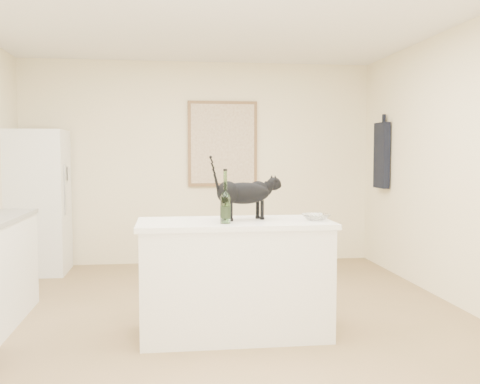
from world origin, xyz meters
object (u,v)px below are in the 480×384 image
(wine_bottle, at_px, (225,200))
(glass_bowl, at_px, (316,217))
(fridge, at_px, (37,202))
(black_cat, at_px, (243,196))

(wine_bottle, bearing_deg, glass_bowl, 6.74)
(fridge, xyz_separation_m, glass_bowl, (2.68, -2.62, 0.08))
(fridge, height_order, wine_bottle, fridge)
(wine_bottle, bearing_deg, black_cat, 50.78)
(fridge, bearing_deg, glass_bowl, -44.38)
(wine_bottle, height_order, glass_bowl, wine_bottle)
(fridge, bearing_deg, black_cat, -49.68)
(black_cat, distance_m, wine_bottle, 0.26)
(black_cat, height_order, glass_bowl, black_cat)
(glass_bowl, bearing_deg, fridge, 135.62)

